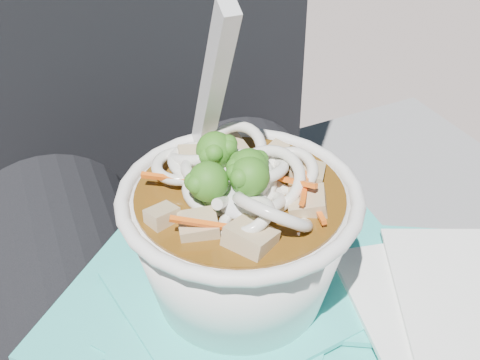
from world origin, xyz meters
name	(u,v)px	position (x,y,z in m)	size (l,w,h in m)	color
person_body	(184,281)	(0.00, 0.09, 0.58)	(0.34, 0.94, 1.03)	black
plastic_bag	(280,323)	(0.03, -0.04, 0.65)	(0.37, 0.34, 0.02)	#2DBEB4
napkins	(479,305)	(0.15, -0.08, 0.66)	(0.18, 0.17, 0.01)	white
udon_bowl	(239,229)	(0.01, -0.01, 0.71)	(0.17, 0.17, 0.20)	white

